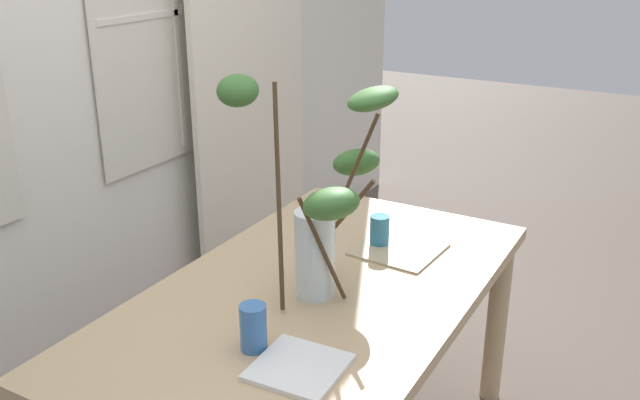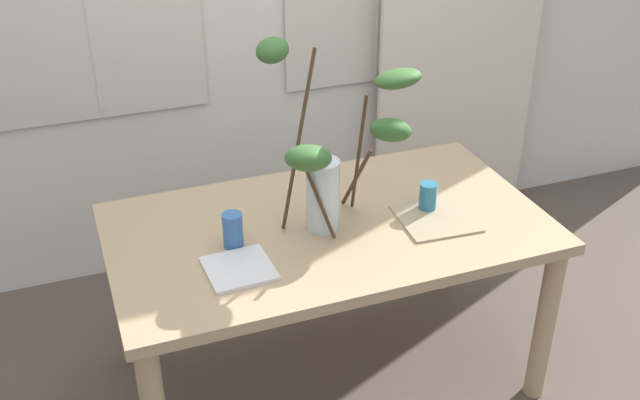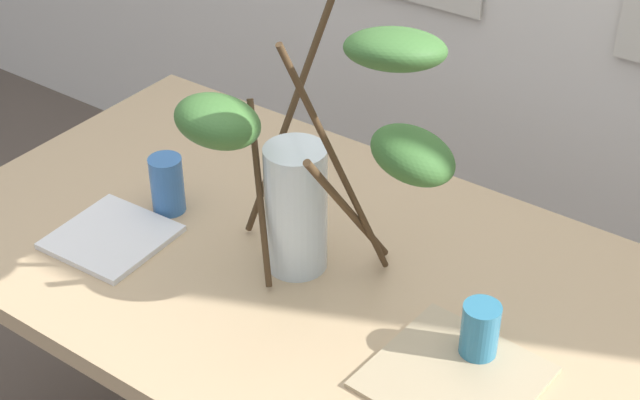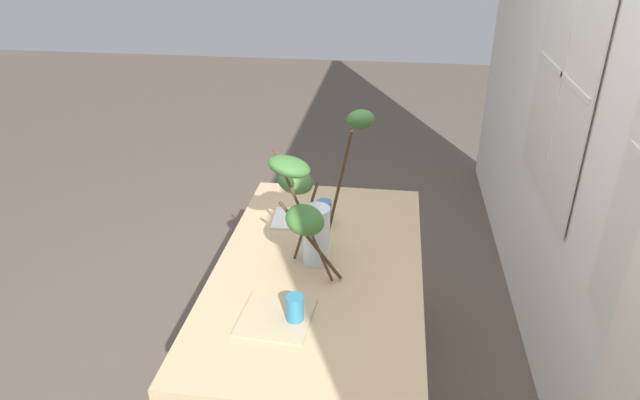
% 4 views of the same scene
% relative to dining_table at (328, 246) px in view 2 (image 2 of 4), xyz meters
% --- Properties ---
extents(ground, '(14.00, 14.00, 0.00)m').
position_rel_dining_table_xyz_m(ground, '(0.00, 0.00, -0.63)').
color(ground, brown).
extents(curtain_sheer_side, '(0.88, 0.03, 2.30)m').
position_rel_dining_table_xyz_m(curtain_sheer_side, '(1.08, 0.96, 0.52)').
color(curtain_sheer_side, silver).
rests_on(curtain_sheer_side, ground).
extents(dining_table, '(1.59, 0.89, 0.73)m').
position_rel_dining_table_xyz_m(dining_table, '(0.00, 0.00, 0.00)').
color(dining_table, tan).
rests_on(dining_table, ground).
extents(vase_with_branches, '(0.55, 0.47, 0.68)m').
position_rel_dining_table_xyz_m(vase_with_branches, '(0.02, -0.03, 0.40)').
color(vase_with_branches, silver).
rests_on(vase_with_branches, dining_table).
extents(drinking_glass_blue_left, '(0.07, 0.07, 0.13)m').
position_rel_dining_table_xyz_m(drinking_glass_blue_left, '(-0.36, -0.02, 0.16)').
color(drinking_glass_blue_left, '#386BAD').
rests_on(drinking_glass_blue_left, dining_table).
extents(drinking_glass_blue_right, '(0.07, 0.07, 0.11)m').
position_rel_dining_table_xyz_m(drinking_glass_blue_right, '(0.39, -0.04, 0.15)').
color(drinking_glass_blue_right, teal).
rests_on(drinking_glass_blue_right, dining_table).
extents(plate_square_left, '(0.23, 0.23, 0.01)m').
position_rel_dining_table_xyz_m(plate_square_left, '(-0.38, -0.17, 0.10)').
color(plate_square_left, white).
rests_on(plate_square_left, dining_table).
extents(plate_square_right, '(0.28, 0.28, 0.01)m').
position_rel_dining_table_xyz_m(plate_square_right, '(0.38, -0.11, 0.10)').
color(plate_square_right, tan).
rests_on(plate_square_right, dining_table).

